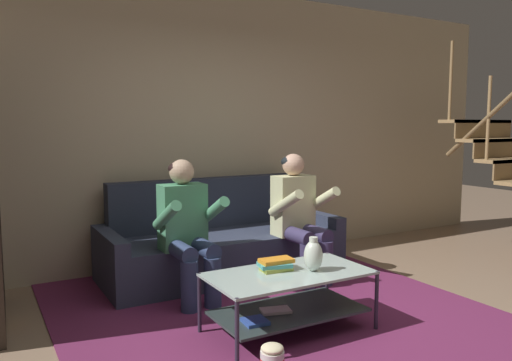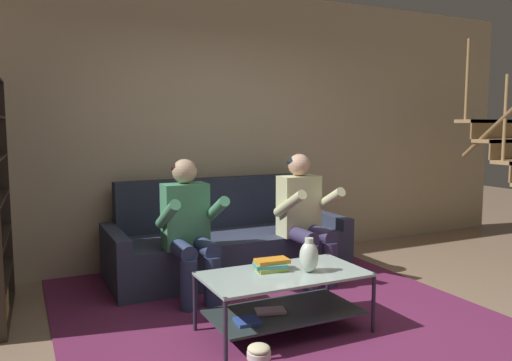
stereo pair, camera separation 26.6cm
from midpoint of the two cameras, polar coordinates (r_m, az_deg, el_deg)
name	(u,v)px [view 2 (the right image)]	position (r m, az deg, el deg)	size (l,w,h in m)	color
ground	(339,348)	(3.54, 11.67, -18.30)	(16.80, 16.80, 0.00)	#93765E
back_partition	(207,127)	(5.38, -4.16, 6.14)	(8.40, 0.12, 2.90)	#C3B493
couch	(227,244)	(5.00, -1.82, -7.24)	(2.33, 0.91, 0.93)	#31384E
person_seated_left	(189,224)	(4.22, -5.85, -4.99)	(0.50, 0.58, 1.18)	navy
person_seated_right	(304,213)	(4.72, 7.17, -3.71)	(0.50, 0.58, 1.20)	#3A3358
coffee_table	(283,293)	(3.61, 5.24, -12.72)	(1.15, 0.60, 0.44)	#A9C0BA
area_rug	(257,302)	(4.27, 1.97, -13.69)	(3.18, 3.46, 0.01)	#6A244C
vase	(309,256)	(3.58, 8.21, -8.56)	(0.13, 0.13, 0.25)	silver
book_stack	(271,265)	(3.61, 3.89, -9.61)	(0.27, 0.20, 0.08)	#AEB646
popcorn_tub	(259,361)	(3.10, 2.94, -19.92)	(0.14, 0.14, 0.20)	red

